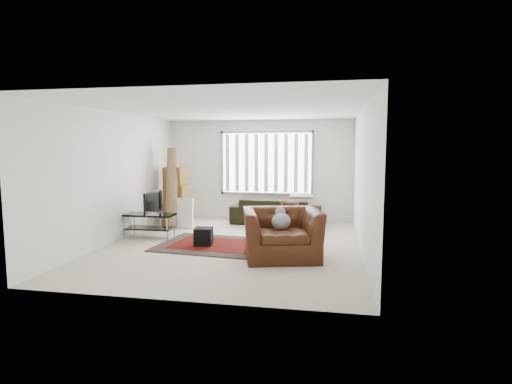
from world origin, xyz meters
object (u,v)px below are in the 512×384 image
at_px(sofa, 276,207).
at_px(armchair, 282,230).
at_px(side_chair, 285,219).
at_px(tv_stand, 150,220).
at_px(moving_boxes, 177,198).

height_order(sofa, armchair, armchair).
bearing_deg(armchair, side_chair, 79.32).
bearing_deg(tv_stand, armchair, -19.66).
height_order(moving_boxes, side_chair, moving_boxes).
bearing_deg(armchair, sofa, 85.28).
bearing_deg(sofa, side_chair, 108.07).
relative_size(side_chair, armchair, 0.52).
distance_m(moving_boxes, side_chair, 3.24).
bearing_deg(side_chair, sofa, 126.59).
relative_size(sofa, armchair, 1.42).
bearing_deg(moving_boxes, sofa, 11.98).
bearing_deg(tv_stand, moving_boxes, 90.35).
height_order(sofa, side_chair, sofa).
xyz_separation_m(tv_stand, side_chair, (2.93, 0.24, 0.08)).
bearing_deg(tv_stand, side_chair, 4.63).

